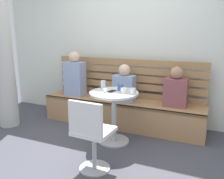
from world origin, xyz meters
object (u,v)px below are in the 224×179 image
object	(u,v)px
cafe_table	(114,107)
person_child_middle	(176,89)
cup_glass_tall	(103,85)
booth_bench	(121,113)
white_chair	(91,133)
person_adult	(75,76)
cup_espresso_small	(105,90)
cup_mug_blue	(120,87)
person_child_left	(124,85)
cup_ceramic_white	(123,90)
cup_glass_short	(133,91)
phone_on_table	(112,91)

from	to	relation	value
cafe_table	person_child_middle	bearing A→B (deg)	42.11
cafe_table	cup_glass_tall	xyz separation A→B (m)	(-0.23, 0.13, 0.28)
booth_bench	white_chair	xyz separation A→B (m)	(0.22, -1.44, 0.24)
person_adult	person_child_middle	world-z (taller)	person_adult
cup_glass_tall	cup_espresso_small	xyz separation A→B (m)	(0.13, -0.19, -0.03)
cafe_table	booth_bench	bearing A→B (deg)	102.34
person_adult	booth_bench	bearing A→B (deg)	2.05
cup_mug_blue	person_child_left	bearing A→B (deg)	105.35
person_child_left	cup_ceramic_white	world-z (taller)	person_child_left
cup_glass_short	cup_espresso_small	size ratio (longest dim) A/B	1.43
person_child_left	cup_glass_short	distance (m)	0.73
cup_glass_tall	cup_espresso_small	size ratio (longest dim) A/B	2.14
person_child_middle	cup_mug_blue	xyz separation A→B (m)	(-0.68, -0.54, 0.08)
cup_glass_short	cup_ceramic_white	bearing A→B (deg)	178.69
booth_bench	person_child_middle	distance (m)	0.99
white_chair	cup_ceramic_white	size ratio (longest dim) A/B	10.63
booth_bench	cup_mug_blue	world-z (taller)	cup_mug_blue
cup_glass_short	person_adult	bearing A→B (deg)	155.22
cup_glass_tall	phone_on_table	size ratio (longest dim) A/B	0.86
white_chair	cup_mug_blue	bearing A→B (deg)	91.84
cup_espresso_small	person_child_left	bearing A→B (deg)	89.26
white_chair	booth_bench	bearing A→B (deg)	98.54
cup_espresso_small	cafe_table	bearing A→B (deg)	32.34
cup_espresso_small	white_chair	bearing A→B (deg)	-76.54
cafe_table	phone_on_table	world-z (taller)	phone_on_table
phone_on_table	cup_mug_blue	bearing A→B (deg)	-120.80
cup_glass_tall	cup_mug_blue	world-z (taller)	cup_glass_tall
person_adult	cup_ceramic_white	distance (m)	1.29
person_child_left	cup_mug_blue	xyz separation A→B (m)	(0.14, -0.51, 0.08)
cup_glass_short	cup_mug_blue	size ratio (longest dim) A/B	0.84
person_adult	person_child_middle	xyz separation A→B (m)	(1.74, 0.07, -0.08)
booth_bench	cup_ceramic_white	distance (m)	0.88
booth_bench	cafe_table	xyz separation A→B (m)	(0.14, -0.62, 0.30)
cup_mug_blue	white_chair	bearing A→B (deg)	-88.16
person_child_middle	cup_mug_blue	bearing A→B (deg)	-141.39
cup_glass_short	cup_espresso_small	bearing A→B (deg)	-170.76
person_child_middle	booth_bench	bearing A→B (deg)	-177.75
booth_bench	white_chair	distance (m)	1.47
white_chair	phone_on_table	size ratio (longest dim) A/B	6.07
cup_ceramic_white	cup_glass_tall	bearing A→B (deg)	161.22
person_adult	white_chair	bearing A→B (deg)	-52.21
person_child_middle	cup_mug_blue	size ratio (longest dim) A/B	6.43
person_child_left	cup_glass_tall	bearing A→B (deg)	-105.06
phone_on_table	booth_bench	bearing A→B (deg)	-69.15
white_chair	person_adult	xyz separation A→B (m)	(-1.09, 1.41, 0.33)
cup_glass_short	person_child_left	bearing A→B (deg)	120.31
person_child_middle	phone_on_table	xyz separation A→B (m)	(-0.77, -0.64, 0.04)
cafe_table	person_child_left	world-z (taller)	person_child_left
booth_bench	cup_ceramic_white	xyz separation A→B (m)	(0.28, -0.62, 0.55)
cafe_table	cup_ceramic_white	xyz separation A→B (m)	(0.14, 0.00, 0.26)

